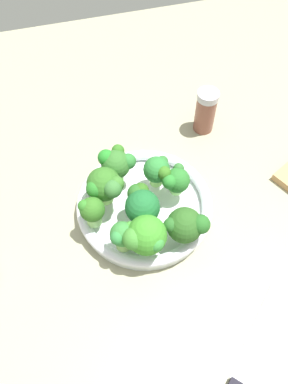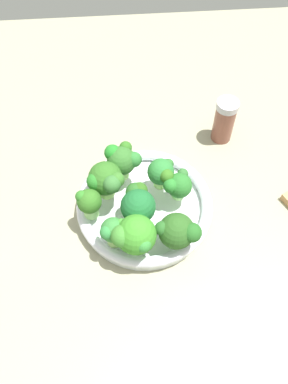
% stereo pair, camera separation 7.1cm
% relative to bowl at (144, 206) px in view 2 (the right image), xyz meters
% --- Properties ---
extents(ground_plane, '(1.30, 1.30, 0.03)m').
position_rel_bowl_xyz_m(ground_plane, '(-0.04, -0.00, -0.03)').
color(ground_plane, gray).
extents(bowl, '(0.25, 0.25, 0.04)m').
position_rel_bowl_xyz_m(bowl, '(0.00, 0.00, 0.00)').
color(bowl, white).
rests_on(bowl, ground_plane).
extents(broccoli_floret_0, '(0.05, 0.05, 0.05)m').
position_rel_bowl_xyz_m(broccoli_floret_0, '(0.01, -0.06, 0.05)').
color(broccoli_floret_0, '#94DA72').
rests_on(broccoli_floret_0, bowl).
extents(broccoli_floret_1, '(0.04, 0.04, 0.06)m').
position_rel_bowl_xyz_m(broccoli_floret_1, '(-0.08, 0.06, 0.06)').
color(broccoli_floret_1, '#81B15E').
rests_on(broccoli_floret_1, bowl).
extents(broccoli_floret_2, '(0.07, 0.06, 0.08)m').
position_rel_bowl_xyz_m(broccoli_floret_2, '(0.02, 0.06, 0.06)').
color(broccoli_floret_2, '#9ACE66').
rests_on(broccoli_floret_2, bowl).
extents(broccoli_floret_3, '(0.07, 0.06, 0.08)m').
position_rel_bowl_xyz_m(broccoli_floret_3, '(-0.03, 0.01, 0.06)').
color(broccoli_floret_3, '#7CC358').
rests_on(broccoli_floret_3, bowl).
extents(broccoli_floret_4, '(0.07, 0.07, 0.08)m').
position_rel_bowl_xyz_m(broccoli_floret_4, '(-0.09, 0.02, 0.06)').
color(broccoli_floret_4, '#8FDB67').
rests_on(broccoli_floret_4, bowl).
extents(broccoli_floret_5, '(0.05, 0.05, 0.06)m').
position_rel_bowl_xyz_m(broccoli_floret_5, '(0.03, -0.03, 0.05)').
color(broccoli_floret_5, '#9DD46D').
rests_on(broccoli_floret_5, bowl).
extents(broccoli_floret_6, '(0.04, 0.04, 0.06)m').
position_rel_bowl_xyz_m(broccoli_floret_6, '(-0.02, 0.09, 0.05)').
color(broccoli_floret_6, '#91CF73').
rests_on(broccoli_floret_6, bowl).
extents(broccoli_floret_7, '(0.06, 0.07, 0.07)m').
position_rel_bowl_xyz_m(broccoli_floret_7, '(0.06, 0.03, 0.06)').
color(broccoli_floret_7, '#95D164').
rests_on(broccoli_floret_7, bowl).
extents(broccoli_floret_8, '(0.06, 0.07, 0.07)m').
position_rel_bowl_xyz_m(broccoli_floret_8, '(-0.08, -0.05, 0.05)').
color(broccoli_floret_8, '#96D068').
rests_on(broccoli_floret_8, bowl).
extents(pepper_shaker, '(0.04, 0.04, 0.10)m').
position_rel_bowl_xyz_m(pepper_shaker, '(0.17, -0.17, 0.03)').
color(pepper_shaker, brown).
rests_on(pepper_shaker, ground_plane).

